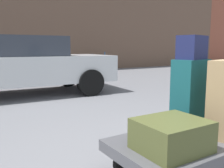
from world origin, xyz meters
name	(u,v)px	position (x,y,z in m)	size (l,w,h in m)	color
building_facade_side	(204,4)	(14.00, 10.80, 4.37)	(12.00, 1.00, 8.74)	brown
luggage_cart	(183,147)	(0.00, 0.00, 0.27)	(1.29, 0.80, 0.34)	#4C4C51
suitcase_teal_front_left	(190,94)	(0.33, 0.22, 0.69)	(0.37, 0.23, 0.69)	#144C51
suitcase_olive_rear_right	(171,135)	(-0.27, -0.11, 0.46)	(0.53, 0.46, 0.25)	#4C5128
duffel_bag_navy_topmost_pile	(192,48)	(0.33, 0.22, 1.15)	(0.32, 0.19, 0.23)	#191E47
parked_car	(19,64)	(-0.40, 4.75, 0.76)	(4.39, 2.10, 1.42)	silver
bicycle_leaning	(96,64)	(4.20, 9.36, 0.37)	(1.72, 0.47, 0.96)	black
bollard_kerb_near	(79,69)	(2.52, 7.70, 0.28)	(0.22, 0.22, 0.56)	#72665B
bollard_kerb_mid	(106,68)	(3.78, 7.70, 0.28)	(0.22, 0.22, 0.56)	#72665B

